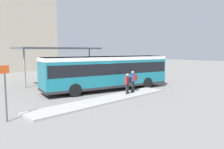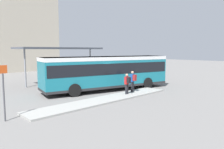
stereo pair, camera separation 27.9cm
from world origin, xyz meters
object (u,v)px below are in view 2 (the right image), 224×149
at_px(pedestrian_companion, 127,82).
at_px(bicycle_white, 141,74).
at_px(platform_sign, 4,90).
at_px(pedestrian_waiting, 133,80).
at_px(bicycle_yellow, 147,75).
at_px(city_bus, 107,70).
at_px(bicycle_orange, 136,74).

height_order(pedestrian_companion, bicycle_white, pedestrian_companion).
bearing_deg(platform_sign, pedestrian_waiting, 1.00).
distance_m(pedestrian_waiting, platform_sign, 9.96).
height_order(pedestrian_companion, bicycle_yellow, pedestrian_companion).
height_order(city_bus, bicycle_white, city_bus).
bearing_deg(pedestrian_waiting, bicycle_orange, -62.41).
bearing_deg(pedestrian_companion, bicycle_yellow, -67.03).
distance_m(city_bus, bicycle_yellow, 9.97).
bearing_deg(bicycle_orange, pedestrian_waiting, 127.67).
bearing_deg(city_bus, platform_sign, -150.25).
height_order(bicycle_orange, platform_sign, platform_sign).
distance_m(bicycle_yellow, bicycle_orange, 1.73).
height_order(city_bus, platform_sign, city_bus).
xyz_separation_m(city_bus, bicycle_orange, (9.45, 4.54, -1.41)).
xyz_separation_m(pedestrian_companion, bicycle_white, (9.90, 6.52, -0.68)).
distance_m(pedestrian_waiting, bicycle_orange, 11.50).
relative_size(bicycle_orange, platform_sign, 0.55).
xyz_separation_m(pedestrian_companion, bicycle_yellow, (10.02, 5.66, -0.68)).
bearing_deg(bicycle_orange, bicycle_yellow, 179.92).
distance_m(city_bus, pedestrian_waiting, 2.69).
relative_size(bicycle_yellow, platform_sign, 0.59).
height_order(city_bus, bicycle_orange, city_bus).
xyz_separation_m(bicycle_white, platform_sign, (-18.86, -6.42, 1.20)).
distance_m(pedestrian_companion, bicycle_yellow, 11.53).
distance_m(pedestrian_waiting, bicycle_white, 10.90).
relative_size(pedestrian_waiting, bicycle_orange, 1.12).
distance_m(pedestrian_companion, bicycle_orange, 12.46).
relative_size(city_bus, bicycle_orange, 7.68).
relative_size(bicycle_white, bicycle_orange, 1.07).
bearing_deg(platform_sign, city_bus, 16.11).
distance_m(city_bus, bicycle_white, 10.13).
bearing_deg(pedestrian_companion, pedestrian_waiting, -80.79).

